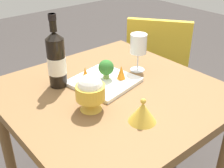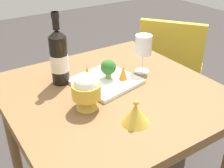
# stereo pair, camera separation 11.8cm
# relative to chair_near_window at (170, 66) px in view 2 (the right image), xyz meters

# --- Properties ---
(dining_table) EXTENTS (0.85, 0.85, 0.75)m
(dining_table) POSITION_rel_chair_near_window_xyz_m (0.72, 0.37, 0.12)
(dining_table) COLOR brown
(dining_table) RESTS_ON ground_plane
(chair_near_window) EXTENTS (0.56, 0.56, 0.85)m
(chair_near_window) POSITION_rel_chair_near_window_xyz_m (0.00, 0.00, 0.00)
(chair_near_window) COLOR gold
(chair_near_window) RESTS_ON ground_plane
(wine_bottle) EXTENTS (0.08, 0.08, 0.31)m
(wine_bottle) POSITION_rel_chair_near_window_xyz_m (0.86, 0.19, 0.34)
(wine_bottle) COLOR black
(wine_bottle) RESTS_ON dining_table
(wine_glass) EXTENTS (0.08, 0.08, 0.18)m
(wine_glass) POSITION_rel_chair_near_window_xyz_m (0.50, 0.30, 0.35)
(wine_glass) COLOR white
(wine_glass) RESTS_ON dining_table
(rice_bowl) EXTENTS (0.11, 0.11, 0.14)m
(rice_bowl) POSITION_rel_chair_near_window_xyz_m (0.86, 0.43, 0.29)
(rice_bowl) COLOR gold
(rice_bowl) RESTS_ON dining_table
(rice_bowl_lid) EXTENTS (0.10, 0.10, 0.09)m
(rice_bowl_lid) POSITION_rel_chair_near_window_xyz_m (0.77, 0.61, 0.26)
(rice_bowl_lid) COLOR gold
(rice_bowl_lid) RESTS_ON dining_table
(serving_plate) EXTENTS (0.29, 0.29, 0.02)m
(serving_plate) POSITION_rel_chair_near_window_xyz_m (0.70, 0.30, 0.23)
(serving_plate) COLOR white
(serving_plate) RESTS_ON dining_table
(broccoli_floret) EXTENTS (0.07, 0.07, 0.09)m
(broccoli_floret) POSITION_rel_chair_near_window_xyz_m (0.68, 0.30, 0.28)
(broccoli_floret) COLOR #729E4C
(broccoli_floret) RESTS_ON serving_plate
(carrot_garnish_left) EXTENTS (0.04, 0.04, 0.06)m
(carrot_garnish_left) POSITION_rel_chair_near_window_xyz_m (0.64, 0.34, 0.26)
(carrot_garnish_left) COLOR orange
(carrot_garnish_left) RESTS_ON serving_plate
(carrot_garnish_right) EXTENTS (0.03, 0.03, 0.06)m
(carrot_garnish_right) POSITION_rel_chair_near_window_xyz_m (0.77, 0.26, 0.26)
(carrot_garnish_right) COLOR orange
(carrot_garnish_right) RESTS_ON serving_plate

